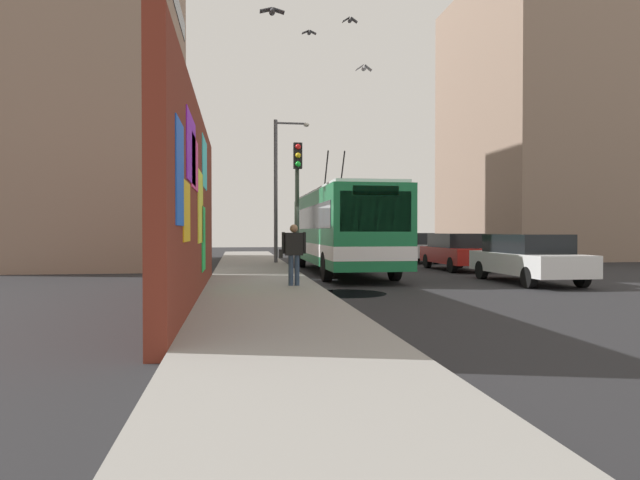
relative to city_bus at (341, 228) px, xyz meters
The scene contains 15 objects.
ground_plane 4.52m from the city_bus, 154.18° to the left, with size 80.00×80.00×0.00m, color #232326.
sidewalk_slab 5.33m from the city_bus, 137.58° to the left, with size 48.00×3.20×0.15m, color gray.
graffiti_wall 9.86m from the city_bus, 148.49° to the left, with size 12.68×0.32×4.62m.
building_far_left 15.75m from the city_bus, 54.42° to the left, with size 13.87×7.36×19.81m.
building_far_right 20.56m from the city_bus, 51.82° to the right, with size 13.07×9.11×17.56m.
city_bus is the anchor object (origin of this frame).
parked_car_white 7.34m from the city_bus, 134.40° to the right, with size 4.87×1.91×1.58m.
parked_car_red 5.37m from the city_bus, 80.01° to the right, with size 4.51×1.74×1.58m.
parked_car_silver 8.83m from the city_bus, 36.36° to the right, with size 4.49×1.89×1.58m.
parked_car_champagne 13.40m from the city_bus, 22.91° to the right, with size 4.83×1.94×1.58m.
pedestrian_at_curb 6.88m from the city_bus, 158.19° to the left, with size 0.23×0.76×1.72m.
traffic_light 4.48m from the city_bus, 149.88° to the left, with size 0.49×0.28×4.45m.
street_lamp 6.13m from the city_bus, 21.31° to the left, with size 0.44×1.74×6.95m.
flying_pigeons 7.62m from the city_bus, 164.02° to the left, with size 8.82×3.80×2.75m.
curbside_puddle 7.59m from the city_bus, behind, with size 2.15×2.15×0.00m, color black.
Camera 1 is at (-18.32, 2.31, 1.69)m, focal length 31.43 mm.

